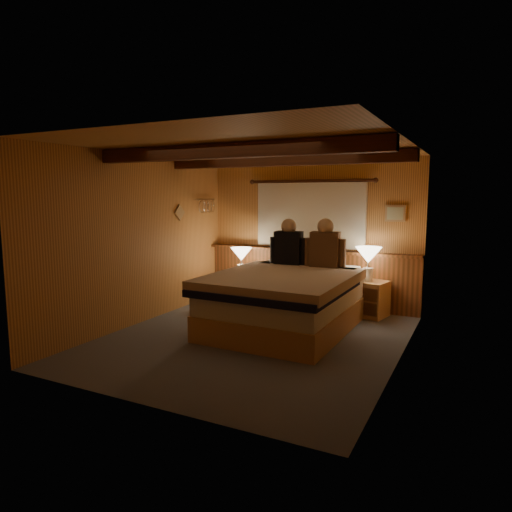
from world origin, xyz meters
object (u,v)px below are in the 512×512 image
Objects in this scene: duffel_bag at (223,300)px; nightstand_left at (242,290)px; lamp_right at (368,257)px; person_right at (325,247)px; lamp_left at (241,256)px; person_left at (289,246)px; nightstand_right at (369,299)px; bed at (285,300)px.

nightstand_left is at bearing 85.73° from duffel_bag.
person_right reaches higher than lamp_right.
person_left is (0.92, -0.19, 0.24)m from lamp_left.
person_left is (-1.17, -0.39, 0.79)m from nightstand_right.
person_left is at bearing -11.58° from lamp_left.
lamp_left is at bearing 166.77° from person_right.
lamp_left is (-0.00, -0.01, 0.57)m from nightstand_left.
lamp_left is at bearing -174.62° from lamp_right.
person_left is 1.37m from duffel_bag.
bed is at bearing -116.32° from person_right.
duffel_bag is (-1.27, 0.49, -0.24)m from bed.
person_right reaches higher than lamp_left.
bed is at bearing -51.76° from nightstand_left.
nightstand_right is at bearing 21.50° from duffel_bag.
lamp_left reaches higher than bed.
lamp_right is at bearing 21.60° from duffel_bag.
person_left is at bearing 110.20° from bed.
lamp_right is 0.71× the size of person_left.
bed is at bearing -125.56° from lamp_right.
person_right is 1.35× the size of duffel_bag.
nightstand_left is at bearing 166.48° from person_right.
duffel_bag is at bearing -174.84° from person_right.
person_right is (1.50, -0.20, 0.82)m from nightstand_left.
lamp_right is 1.21m from person_left.
lamp_left is at bearing -162.52° from nightstand_right.
lamp_left reaches higher than nightstand_left.
nightstand_left is (-1.21, 1.00, -0.15)m from bed.
lamp_left is 0.84× the size of duffel_bag.
lamp_right reaches higher than nightstand_left.
nightstand_left is 1.24m from person_left.
nightstand_left is 0.71× the size of person_right.
person_right is at bearing -144.72° from lamp_right.
lamp_left is (-1.21, 1.00, 0.42)m from bed.
person_left reaches higher than nightstand_left.
lamp_right is 2.35m from duffel_bag.
person_left reaches higher than nightstand_right.
bed reaches higher than duffel_bag.
person_left is at bearing -161.32° from lamp_right.
lamp_left is 1.54m from person_right.
lamp_right is at bearing -156.14° from nightstand_right.
duffel_bag is (-0.99, -0.31, -0.89)m from person_left.
bed is at bearing -75.08° from person_left.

